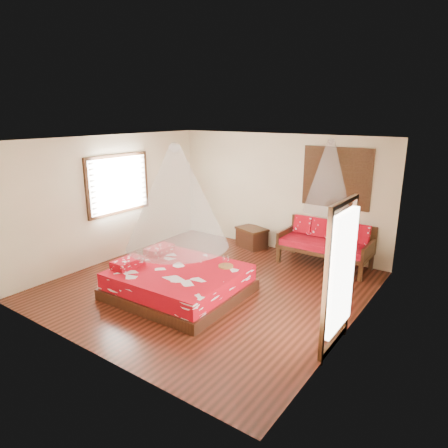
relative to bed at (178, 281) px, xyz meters
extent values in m
cube|color=black|center=(0.25, 0.63, -0.26)|extent=(5.50, 5.50, 0.02)
cube|color=white|center=(0.25, 0.63, 2.56)|extent=(5.50, 5.50, 0.02)
cube|color=beige|center=(-2.51, 0.63, 1.15)|extent=(0.02, 5.50, 2.80)
cube|color=beige|center=(3.01, 0.63, 1.15)|extent=(0.02, 5.50, 2.80)
cube|color=beige|center=(0.25, 3.39, 1.15)|extent=(5.50, 0.02, 2.80)
cube|color=beige|center=(0.25, -2.13, 1.15)|extent=(5.50, 0.02, 2.80)
cube|color=black|center=(0.02, 0.00, -0.15)|extent=(2.32, 2.11, 0.20)
cube|color=#A10512|center=(0.02, 0.00, 0.10)|extent=(2.22, 2.01, 0.30)
cube|color=#A10512|center=(-0.82, -0.46, 0.32)|extent=(0.34, 0.60, 0.15)
cube|color=#A10512|center=(-0.85, 0.40, 0.32)|extent=(0.34, 0.60, 0.15)
cube|color=black|center=(0.74, 2.55, -0.04)|extent=(0.08, 0.08, 0.42)
cube|color=black|center=(2.58, 2.55, -0.04)|extent=(0.08, 0.08, 0.42)
cube|color=black|center=(0.74, 3.30, -0.04)|extent=(0.08, 0.08, 0.42)
cube|color=black|center=(2.58, 3.30, -0.04)|extent=(0.08, 0.08, 0.42)
cube|color=black|center=(1.66, 2.93, 0.13)|extent=(1.96, 0.87, 0.08)
cube|color=maroon|center=(1.66, 2.93, 0.24)|extent=(1.90, 0.81, 0.14)
cube|color=black|center=(1.66, 3.32, 0.42)|extent=(1.96, 0.06, 0.55)
cube|color=black|center=(0.72, 2.93, 0.29)|extent=(0.06, 0.87, 0.30)
cube|color=black|center=(2.60, 2.93, 0.29)|extent=(0.06, 0.87, 0.30)
cube|color=#A10512|center=(1.01, 3.20, 0.51)|extent=(0.41, 0.20, 0.43)
cube|color=#A10512|center=(1.45, 3.20, 0.51)|extent=(0.41, 0.20, 0.43)
cube|color=#A10512|center=(1.88, 3.20, 0.51)|extent=(0.41, 0.20, 0.43)
cube|color=#A10512|center=(2.31, 3.20, 0.51)|extent=(0.41, 0.20, 0.43)
cube|color=black|center=(-0.29, 3.08, -0.03)|extent=(0.81, 0.68, 0.45)
cube|color=black|center=(-0.29, 3.08, 0.22)|extent=(0.86, 0.73, 0.05)
cube|color=black|center=(1.66, 3.35, 1.65)|extent=(1.52, 0.06, 1.32)
cube|color=black|center=(1.66, 3.34, 1.65)|extent=(1.35, 0.04, 1.10)
cube|color=black|center=(-2.47, 0.83, 1.45)|extent=(0.08, 1.74, 1.34)
cube|color=white|center=(-2.43, 0.83, 1.45)|extent=(0.04, 1.54, 1.10)
cube|color=black|center=(2.97, 0.03, 0.80)|extent=(0.08, 1.02, 2.16)
cube|color=white|center=(2.95, 0.03, 0.90)|extent=(0.03, 0.82, 1.70)
cylinder|color=brown|center=(0.66, 0.59, 0.26)|extent=(0.28, 0.28, 0.03)
cone|color=white|center=(0.02, 0.00, 1.60)|extent=(1.83, 1.83, 1.80)
cone|color=white|center=(1.66, 2.88, 1.75)|extent=(0.99, 0.99, 1.50)
camera|label=1|loc=(4.63, -5.08, 3.02)|focal=32.00mm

